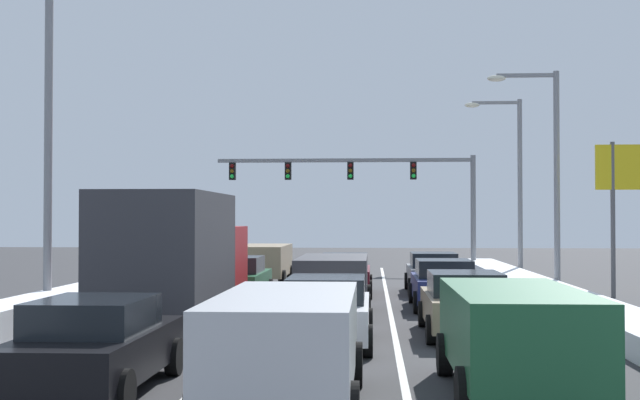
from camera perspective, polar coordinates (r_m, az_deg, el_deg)
name	(u,v)px	position (r m, az deg, el deg)	size (l,w,h in m)	color
ground_plane	(327,327)	(22.10, 0.45, -8.45)	(120.00, 120.00, 0.00)	#333335
lane_stripe_between_right_lane_and_center_lane	(390,310)	(26.10, 4.69, -7.34)	(0.14, 44.61, 0.01)	silver
lane_stripe_between_center_lane_and_left_lane	(278,309)	(26.25, -2.82, -7.30)	(0.14, 44.61, 0.01)	silver
snow_bank_right_shoulder	(567,302)	(26.71, 16.20, -6.57)	(1.69, 44.61, 0.55)	white
snow_bank_left_shoulder	(108,294)	(27.30, -14.01, -6.13)	(1.23, 44.61, 0.86)	white
suv_green_right_lane_nearest	(515,331)	(13.80, 12.91, -8.50)	(2.16, 4.90, 1.67)	#1E5633
sedan_tan_right_lane_second	(465,303)	(20.61, 9.63, -6.82)	(2.00, 4.50, 1.51)	#937F60
sedan_navy_right_lane_third	(444,284)	(26.69, 8.25, -5.56)	(2.00, 4.50, 1.51)	navy
sedan_gray_right_lane_fourth	(433,273)	(32.19, 7.57, -4.82)	(2.00, 4.50, 1.51)	slate
suv_silver_center_lane_nearest	(287,339)	(12.54, -2.25, -9.27)	(2.16, 4.90, 1.67)	#B7BABF
sedan_white_center_lane_second	(327,311)	(18.72, 0.46, -7.40)	(2.00, 4.50, 1.51)	silver
suv_charcoal_center_lane_third	(333,279)	(24.77, 0.89, -5.32)	(2.16, 4.90, 1.67)	#38383D
sedan_maroon_center_lane_fourth	(345,274)	(30.98, 1.65, -4.97)	(2.00, 4.50, 1.51)	maroon
sedan_black_left_lane_nearest	(96,345)	(14.15, -14.77, -9.34)	(2.00, 4.50, 1.51)	black
box_truck_left_lane_second	(176,255)	(20.70, -9.61, -3.64)	(2.53, 7.20, 3.36)	maroon
sedan_green_left_lane_third	(237,279)	(28.72, -5.58, -5.26)	(2.00, 4.50, 1.51)	#1E5633
suv_tan_left_lane_fourth	(264,261)	(35.72, -3.78, -4.08)	(2.16, 4.90, 1.67)	#937F60
traffic_light_gantry	(375,180)	(46.26, 3.67, 1.35)	(14.00, 0.47, 6.20)	slate
street_lamp_right_mid	(547,160)	(32.75, 14.92, 2.57)	(2.66, 0.36, 8.26)	gray
street_lamp_right_far	(512,171)	(40.73, 12.72, 1.88)	(2.66, 0.36, 8.35)	gray
street_lamp_left_mid	(61,120)	(23.84, -16.94, 5.15)	(2.66, 0.36, 9.15)	gray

